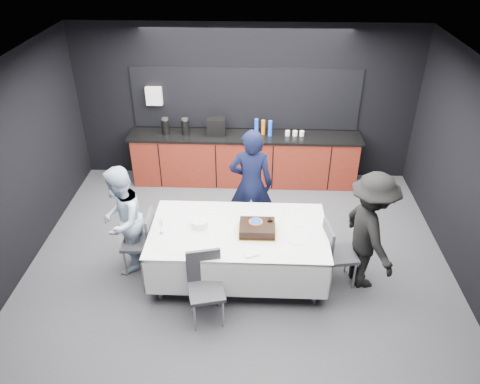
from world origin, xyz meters
name	(u,v)px	position (x,y,z in m)	size (l,w,h in m)	color
ground	(240,256)	(0.00, 0.00, 0.00)	(6.00, 6.00, 0.00)	#434348
room_shell	(240,142)	(0.00, 0.00, 1.86)	(6.04, 5.04, 2.82)	white
kitchenette	(244,154)	(-0.02, 2.22, 0.54)	(4.10, 0.64, 2.05)	#5D180E
party_table	(238,238)	(0.00, -0.40, 0.64)	(2.32, 1.32, 0.78)	#99999E
cake_assembly	(257,228)	(0.25, -0.44, 0.84)	(0.49, 0.40, 0.16)	gold
plate_stack	(200,223)	(-0.52, -0.35, 0.83)	(0.22, 0.22, 0.10)	white
loose_plate_near	(210,246)	(-0.34, -0.76, 0.78)	(0.21, 0.21, 0.01)	white
loose_plate_right_a	(299,223)	(0.80, -0.22, 0.78)	(0.21, 0.21, 0.01)	white
loose_plate_right_b	(297,240)	(0.75, -0.61, 0.78)	(0.21, 0.21, 0.01)	white
loose_plate_far	(242,209)	(0.03, 0.08, 0.78)	(0.21, 0.21, 0.01)	white
fork_pile	(251,254)	(0.18, -0.91, 0.79)	(0.16, 0.10, 0.03)	white
champagne_flute	(160,223)	(-1.00, -0.53, 0.94)	(0.06, 0.06, 0.22)	white
chair_left	(143,238)	(-1.30, -0.31, 0.53)	(0.42, 0.42, 0.92)	#323237
chair_right	(335,250)	(1.27, -0.47, 0.53)	(0.48, 0.48, 0.92)	#323237
chair_near	(205,282)	(-0.37, -1.14, 0.53)	(0.51, 0.51, 0.92)	#323237
person_center	(251,185)	(0.14, 0.58, 0.88)	(0.64, 0.42, 1.77)	black
person_left	(122,221)	(-1.58, -0.27, 0.78)	(0.76, 0.59, 1.57)	#AEC2DB
person_right	(370,232)	(1.69, -0.45, 0.84)	(1.08, 0.62, 1.67)	black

